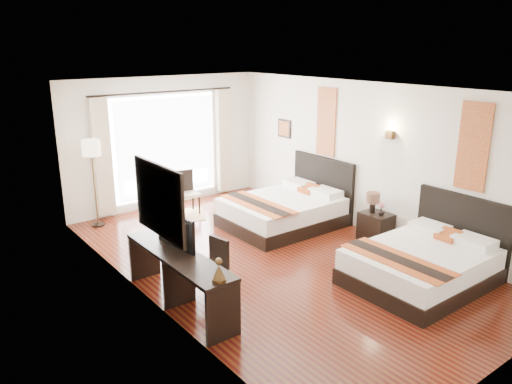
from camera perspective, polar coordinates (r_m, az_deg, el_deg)
floor at (r=8.39m, az=2.14°, el=-7.69°), size 4.50×7.50×0.01m
ceiling at (r=7.67m, az=2.37°, el=11.68°), size 4.50×7.50×0.02m
wall_headboard at (r=9.47m, az=12.81°, el=3.71°), size 0.01×7.50×2.80m
wall_desk at (r=6.77m, az=-12.58°, el=-1.43°), size 0.01×7.50×2.80m
wall_window at (r=10.99m, az=-10.34°, el=5.62°), size 4.50×0.01×2.80m
wall_entry at (r=5.71m, az=27.06°, el=-6.34°), size 4.50×0.01×2.80m
window_glass at (r=11.00m, az=-10.28°, el=5.10°), size 2.40×0.02×2.20m
sheer_curtain at (r=10.94m, az=-10.13°, el=5.05°), size 2.30×0.02×2.10m
drape_left at (r=10.34m, az=-17.16°, el=3.78°), size 0.35×0.14×2.35m
drape_right at (r=11.63m, az=-3.67°, el=5.86°), size 0.35×0.14×2.35m
art_panel_near at (r=8.25m, az=23.60°, el=4.76°), size 0.03×0.50×1.35m
art_panel_far at (r=10.10m, az=8.04°, el=7.93°), size 0.03×0.50×1.35m
wall_sconce at (r=9.04m, az=15.08°, el=6.32°), size 0.10×0.14×0.14m
mirror_frame at (r=6.41m, az=-11.03°, el=-0.95°), size 0.04×1.25×0.95m
mirror_glass at (r=6.42m, az=-10.83°, el=-0.91°), size 0.01×1.12×0.82m
bed_near at (r=7.92m, az=18.67°, el=-7.69°), size 2.11×1.65×1.19m
bed_far at (r=9.80m, az=3.44°, el=-2.01°), size 2.20×1.71×1.24m
nightstand at (r=9.31m, az=13.51°, el=-3.90°), size 0.44×0.54×0.52m
table_lamp at (r=9.17m, az=13.21°, el=-0.83°), size 0.25×0.25×0.39m
vase at (r=9.14m, az=14.09°, el=-2.30°), size 0.14×0.14×0.13m
console_desk at (r=6.94m, az=-8.77°, el=-9.86°), size 0.50×2.20×0.76m
television at (r=6.88m, az=-9.74°, el=-4.57°), size 0.21×0.83×0.47m
bronze_figurine at (r=5.94m, az=-4.26°, el=-9.02°), size 0.20×0.20×0.26m
desk_chair at (r=7.12m, az=-5.11°, el=-10.04°), size 0.46×0.46×0.86m
floor_lamp at (r=9.95m, az=-18.30°, el=4.21°), size 0.35×0.35×1.72m
side_table at (r=10.47m, az=-9.69°, el=-1.01°), size 0.55×0.55×0.64m
fruit_bowl at (r=10.37m, az=-9.60°, el=0.83°), size 0.28×0.28×0.05m
window_chair at (r=10.59m, az=-7.80°, el=-0.97°), size 0.47×0.47×0.90m
jute_rug at (r=10.53m, az=-9.29°, el=-2.69°), size 1.46×1.26×0.01m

